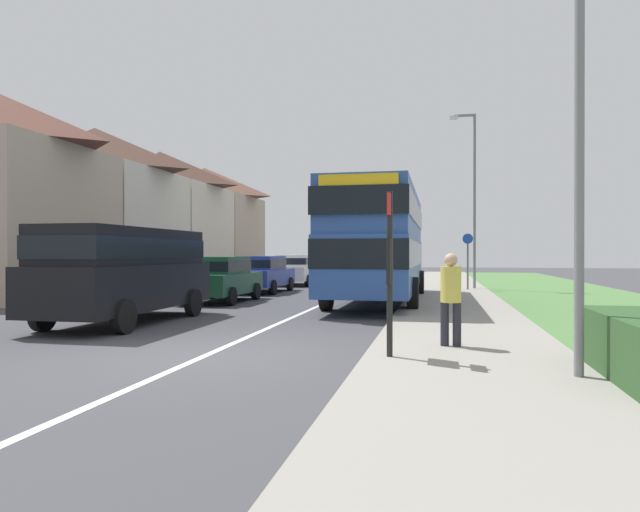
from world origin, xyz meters
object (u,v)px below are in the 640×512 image
at_px(parked_car_blue, 262,272).
at_px(parked_car_white, 297,268).
at_px(pedestrian_at_stop, 451,295).
at_px(street_lamp_mid, 472,190).
at_px(parked_car_dark_green, 220,277).
at_px(street_lamp_near, 571,29).
at_px(double_decker_bus, 379,239).
at_px(parked_van_black, 126,267).
at_px(bus_stop_sign, 390,262).
at_px(cycle_route_sign, 468,259).

xyz_separation_m(parked_car_blue, parked_car_white, (0.09, 5.63, 0.02)).
distance_m(pedestrian_at_stop, street_lamp_mid, 16.78).
bearing_deg(parked_car_dark_green, street_lamp_near, -49.78).
bearing_deg(double_decker_bus, parked_van_black, -128.40).
distance_m(double_decker_bus, parked_car_blue, 6.82).
relative_size(parked_car_dark_green, street_lamp_mid, 0.51).
bearing_deg(street_lamp_near, parked_van_black, 152.48).
bearing_deg(bus_stop_sign, pedestrian_at_stop, 51.72).
bearing_deg(parked_car_blue, street_lamp_mid, 18.82).
height_order(parked_car_dark_green, parked_car_white, parked_car_white).
xyz_separation_m(parked_car_white, street_lamp_mid, (8.71, -2.63, 3.61)).
bearing_deg(double_decker_bus, bus_stop_sign, -83.28).
relative_size(parked_car_blue, parked_car_white, 1.01).
height_order(parked_car_dark_green, street_lamp_mid, street_lamp_mid).
distance_m(parked_van_black, cycle_route_sign, 15.45).
bearing_deg(parked_car_white, street_lamp_mid, -16.77).
bearing_deg(street_lamp_mid, pedestrian_at_stop, -94.42).
height_order(pedestrian_at_stop, bus_stop_sign, bus_stop_sign).
bearing_deg(street_lamp_near, cycle_route_sign, 91.31).
xyz_separation_m(parked_van_black, pedestrian_at_stop, (7.52, -2.60, -0.37)).
distance_m(parked_car_dark_green, cycle_route_sign, 11.03).
xyz_separation_m(bus_stop_sign, street_lamp_near, (2.35, -0.90, 2.95)).
bearing_deg(street_lamp_mid, parked_van_black, -122.56).
xyz_separation_m(street_lamp_near, street_lamp_mid, (-0.17, 18.42, -0.00)).
height_order(parked_car_blue, cycle_route_sign, cycle_route_sign).
distance_m(parked_car_white, bus_stop_sign, 21.19).
relative_size(pedestrian_at_stop, street_lamp_mid, 0.21).
relative_size(parked_van_black, street_lamp_mid, 0.69).
bearing_deg(parked_car_white, cycle_route_sign, -22.51).
height_order(parked_car_blue, bus_stop_sign, bus_stop_sign).
bearing_deg(parked_car_blue, parked_van_black, -89.90).
bearing_deg(cycle_route_sign, parked_van_black, -123.60).
height_order(parked_car_blue, street_lamp_mid, street_lamp_mid).
xyz_separation_m(double_decker_bus, parked_car_white, (-5.29, 9.62, -1.26)).
xyz_separation_m(parked_van_black, street_lamp_near, (8.95, -4.66, 3.15)).
distance_m(double_decker_bus, street_lamp_mid, 8.13).
height_order(parked_van_black, bus_stop_sign, bus_stop_sign).
distance_m(pedestrian_at_stop, bus_stop_sign, 1.59).
xyz_separation_m(parked_car_dark_green, bus_stop_sign, (6.60, -9.68, 0.68)).
bearing_deg(street_lamp_mid, double_decker_bus, -116.09).
bearing_deg(parked_van_black, double_decker_bus, 51.60).
bearing_deg(parked_car_white, bus_stop_sign, -72.04).
bearing_deg(street_lamp_near, parked_car_white, 112.87).
xyz_separation_m(pedestrian_at_stop, cycle_route_sign, (1.03, 15.47, 0.45)).
bearing_deg(street_lamp_near, double_decker_bus, 107.44).
bearing_deg(bus_stop_sign, parked_car_dark_green, 124.28).
bearing_deg(double_decker_bus, pedestrian_at_stop, -77.01).
bearing_deg(street_lamp_near, parked_car_blue, 120.19).
distance_m(parked_car_white, pedestrian_at_stop, 20.39).
xyz_separation_m(parked_car_dark_green, cycle_route_sign, (8.55, 6.95, 0.57)).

